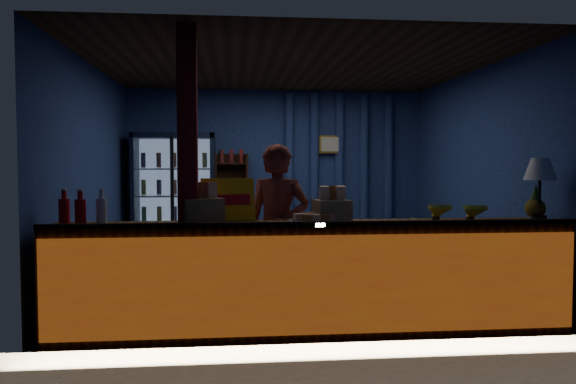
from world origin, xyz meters
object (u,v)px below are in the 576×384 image
(pastry_tray, at_px, (316,220))
(green_chair, at_px, (406,241))
(shopkeeper, at_px, (278,231))
(table_lamp, at_px, (540,172))

(pastry_tray, bearing_deg, green_chair, 60.87)
(shopkeeper, distance_m, green_chair, 3.47)
(green_chair, bearing_deg, table_lamp, 76.50)
(green_chair, relative_size, pastry_tray, 1.37)
(green_chair, xyz_separation_m, pastry_tray, (-1.81, -3.25, 0.66))
(shopkeeper, bearing_deg, table_lamp, 5.27)
(shopkeeper, relative_size, green_chair, 2.32)
(pastry_tray, bearing_deg, shopkeeper, 117.58)
(shopkeeper, height_order, pastry_tray, shopkeeper)
(shopkeeper, xyz_separation_m, table_lamp, (2.31, -0.46, 0.56))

